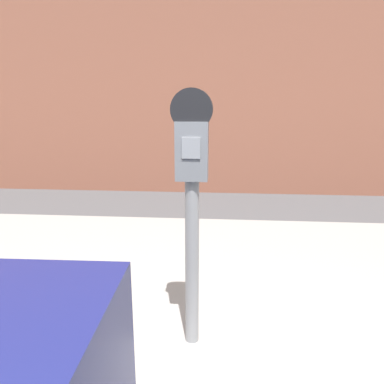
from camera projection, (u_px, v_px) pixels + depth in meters
The scene contains 2 objects.
sidewalk at pixel (187, 279), 3.07m from camera, with size 24.00×2.80×0.10m.
parking_meter at pixel (192, 182), 1.99m from camera, with size 0.21×0.13×1.45m.
Camera 1 is at (0.26, -0.58, 1.51)m, focal length 35.00 mm.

